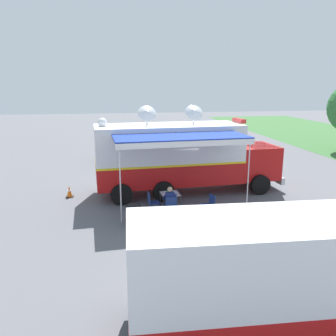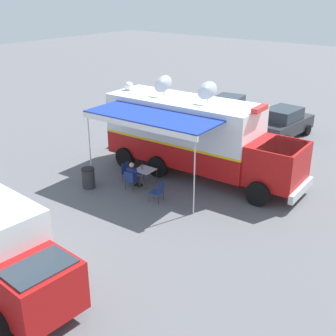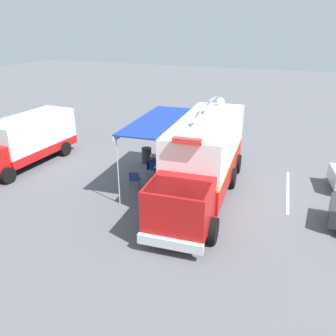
% 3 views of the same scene
% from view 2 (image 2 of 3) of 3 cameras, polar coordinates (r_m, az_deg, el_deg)
% --- Properties ---
extents(ground_plane, '(100.00, 100.00, 0.00)m').
position_cam_2_polar(ground_plane, '(21.20, 1.88, -0.31)').
color(ground_plane, '#5B5B60').
extents(lot_stripe, '(0.40, 4.80, 0.01)m').
position_cam_2_polar(lot_stripe, '(24.78, 5.13, 3.08)').
color(lot_stripe, silver).
rests_on(lot_stripe, ground).
extents(command_truck, '(5.30, 9.62, 4.53)m').
position_cam_2_polar(command_truck, '(20.11, 3.68, 4.29)').
color(command_truck, '#B71414').
rests_on(command_truck, ground).
extents(folding_table, '(0.85, 0.85, 0.73)m').
position_cam_2_polar(folding_table, '(19.46, -3.02, -0.35)').
color(folding_table, silver).
rests_on(folding_table, ground).
extents(water_bottle, '(0.07, 0.07, 0.22)m').
position_cam_2_polar(water_bottle, '(19.43, -3.38, 0.12)').
color(water_bottle, '#3F9959').
rests_on(water_bottle, folding_table).
extents(folding_chair_at_table, '(0.51, 0.51, 0.87)m').
position_cam_2_polar(folding_chair_at_table, '(19.06, -4.86, -1.44)').
color(folding_chair_at_table, navy).
rests_on(folding_chair_at_table, ground).
extents(folding_chair_beside_table, '(0.51, 0.51, 0.87)m').
position_cam_2_polar(folding_chair_beside_table, '(19.90, -5.30, -0.38)').
color(folding_chair_beside_table, navy).
rests_on(folding_chair_beside_table, ground).
extents(folding_chair_spare_by_truck, '(0.58, 0.58, 0.87)m').
position_cam_2_polar(folding_chair_spare_by_truck, '(17.96, -1.25, -2.94)').
color(folding_chair_spare_by_truck, navy).
rests_on(folding_chair_spare_by_truck, ground).
extents(seated_responder, '(0.68, 0.57, 1.25)m').
position_cam_2_polar(seated_responder, '(19.14, -4.51, -0.88)').
color(seated_responder, navy).
rests_on(seated_responder, ground).
extents(trash_bin, '(0.57, 0.57, 0.91)m').
position_cam_2_polar(trash_bin, '(19.56, -10.26, -1.28)').
color(trash_bin, '#2D2D33').
rests_on(trash_bin, ground).
extents(traffic_cone, '(0.36, 0.36, 0.58)m').
position_cam_2_polar(traffic_cone, '(24.26, -7.32, 3.24)').
color(traffic_cone, black).
rests_on(traffic_cone, ground).
extents(car_behind_truck, '(4.30, 2.21, 1.76)m').
position_cam_2_polar(car_behind_truck, '(26.42, 14.69, 5.67)').
color(car_behind_truck, '#2D2D33').
rests_on(car_behind_truck, ground).
extents(car_far_corner, '(4.42, 2.49, 1.76)m').
position_cam_2_polar(car_far_corner, '(28.38, 7.60, 7.38)').
color(car_far_corner, '#B2B5BA').
rests_on(car_far_corner, ground).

